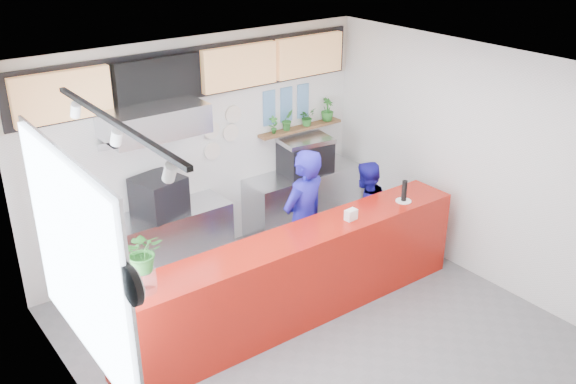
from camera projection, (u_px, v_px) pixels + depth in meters
floor at (318, 334)px, 7.32m from camera, size 5.00×5.00×0.00m
ceiling at (324, 75)px, 6.09m from camera, size 5.00×5.00×0.00m
wall_back at (201, 149)px, 8.53m from camera, size 5.00×0.00×5.00m
wall_left at (89, 296)px, 5.34m from camera, size 0.00×5.00×5.00m
wall_right at (474, 163)px, 8.07m from camera, size 0.00×5.00×5.00m
service_counter at (297, 278)px, 7.39m from camera, size 4.50×0.60×1.10m
cream_band at (197, 68)px, 8.07m from camera, size 5.00×0.02×0.80m
prep_bench at (163, 245)px, 8.31m from camera, size 1.80×0.60×0.90m
panini_oven at (159, 196)px, 8.02m from camera, size 0.65×0.65×0.49m
extraction_hood at (154, 120)px, 7.57m from camera, size 1.20×0.70×0.35m
hood_lip at (155, 136)px, 7.65m from camera, size 1.20×0.69×0.31m
right_bench at (303, 200)px, 9.56m from camera, size 1.80×0.60×0.90m
espresso_machine at (305, 157)px, 9.30m from camera, size 0.75×0.57×0.45m
espresso_tray at (306, 140)px, 9.20m from camera, size 0.80×0.60×0.07m
herb_shelf at (301, 128)px, 9.33m from camera, size 1.40×0.18×0.04m
menu_board_far_left at (62, 96)px, 7.06m from camera, size 1.10×0.10×0.55m
menu_board_mid_left at (158, 80)px, 7.69m from camera, size 1.10×0.10×0.55m
menu_board_mid_right at (240, 67)px, 8.32m from camera, size 1.10×0.10×0.55m
menu_board_far_right at (309, 55)px, 8.95m from camera, size 1.10×0.10×0.55m
soffit at (198, 72)px, 8.07m from camera, size 4.80×0.04×0.65m
window_pane at (76, 260)px, 5.49m from camera, size 0.04×2.20×1.90m
window_frame at (78, 259)px, 5.50m from camera, size 0.03×2.30×2.00m
wall_clock_rim at (132, 286)px, 4.48m from camera, size 0.05×0.30×0.30m
wall_clock_face at (136, 284)px, 4.50m from camera, size 0.02×0.26×0.26m
track_rail at (115, 122)px, 4.97m from camera, size 0.05×2.40×0.04m
dec_plate_a at (211, 130)px, 8.49m from camera, size 0.24×0.03×0.24m
dec_plate_b at (231, 133)px, 8.69m from camera, size 0.24×0.03×0.24m
dec_plate_c at (212, 151)px, 8.61m from camera, size 0.24×0.03×0.24m
dec_plate_d at (233, 114)px, 8.62m from camera, size 0.24×0.03×0.24m
photo_frame_a at (269, 99)px, 8.91m from camera, size 0.20×0.02×0.25m
photo_frame_b at (286, 96)px, 9.07m from camera, size 0.20×0.02×0.25m
photo_frame_c at (303, 92)px, 9.24m from camera, size 0.20×0.02×0.25m
photo_frame_d at (269, 117)px, 9.01m from camera, size 0.20×0.02×0.25m
photo_frame_e at (286, 113)px, 9.18m from camera, size 0.20×0.02×0.25m
photo_frame_f at (303, 109)px, 9.34m from camera, size 0.20×0.02×0.25m
staff_center at (304, 222)px, 7.85m from camera, size 0.75×0.57×1.87m
staff_right at (364, 212)px, 8.57m from camera, size 0.74×0.60×1.43m
herb_a at (274, 125)px, 9.00m from camera, size 0.15×0.11×0.26m
herb_b at (288, 120)px, 9.13m from camera, size 0.18×0.15×0.31m
herb_c at (307, 117)px, 9.33m from camera, size 0.27×0.25×0.26m
herb_d at (327, 110)px, 9.53m from camera, size 0.24×0.23×0.34m
glass_vase at (146, 280)px, 6.09m from camera, size 0.25×0.25×0.24m
basil_vase at (143, 252)px, 5.96m from camera, size 0.48×0.45×0.42m
napkin_holder at (351, 215)px, 7.50m from camera, size 0.15×0.10×0.13m
white_plate at (403, 201)px, 7.98m from camera, size 0.20×0.20×0.01m
pepper_mill at (404, 191)px, 7.92m from camera, size 0.08×0.08×0.27m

